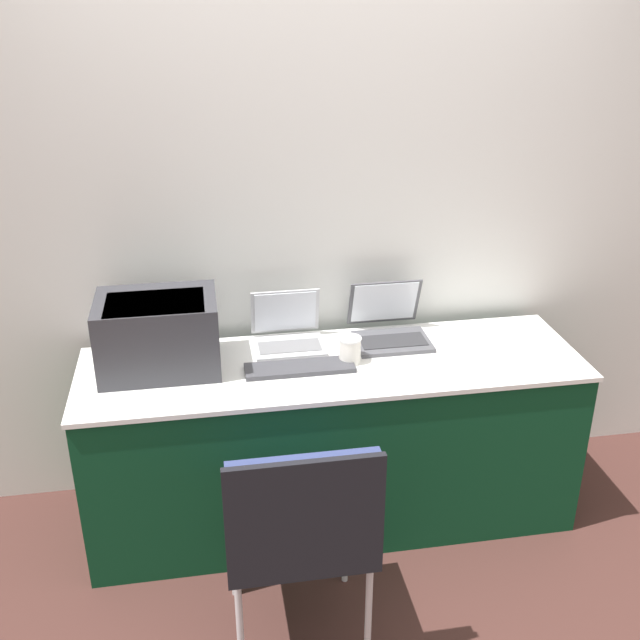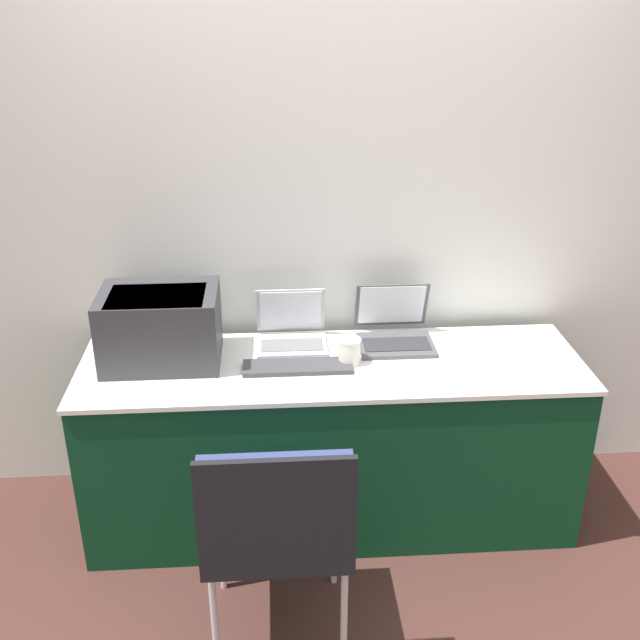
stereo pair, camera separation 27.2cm
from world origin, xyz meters
The scene contains 9 objects.
ground_plane centered at (0.00, 0.00, 0.00)m, with size 14.00×14.00×0.00m, color #472823.
wall_back centered at (0.00, 0.69, 1.30)m, with size 8.00×0.05×2.60m.
table centered at (0.00, 0.29, 0.38)m, with size 2.05×0.61×0.76m.
printer centered at (-0.69, 0.36, 0.93)m, with size 0.47×0.34×0.30m.
laptop_left centered at (-0.16, 0.48, 0.82)m, with size 0.29×0.26×0.22m.
laptop_right centered at (0.28, 0.48, 0.82)m, with size 0.32×0.32×0.24m.
external_keyboard centered at (-0.14, 0.25, 0.77)m, with size 0.44×0.12×0.02m.
coffee_cup centered at (0.07, 0.28, 0.82)m, with size 0.09×0.09×0.11m.
chair centered at (-0.24, -0.44, 0.57)m, with size 0.50×0.45×0.89m.
Camera 2 is at (-0.23, -2.38, 2.19)m, focal length 42.00 mm.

